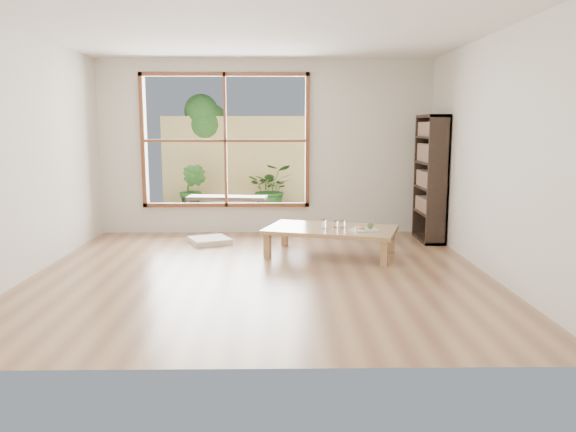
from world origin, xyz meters
name	(u,v)px	position (x,y,z in m)	size (l,w,h in m)	color
ground	(261,273)	(0.00, 0.00, 0.00)	(5.00, 5.00, 0.00)	#A77E53
low_table	(331,231)	(0.85, 0.87, 0.31)	(1.79, 1.34, 0.35)	tan
floor_cushion	(210,240)	(-0.77, 1.64, 0.04)	(0.51, 0.51, 0.07)	white
bookshelf	(430,178)	(2.34, 1.79, 0.89)	(0.28, 0.80, 1.77)	black
glass_tall	(324,224)	(0.76, 0.82, 0.41)	(0.07, 0.07, 0.12)	silver
glass_mid	(343,224)	(1.01, 0.92, 0.39)	(0.06, 0.06, 0.09)	silver
glass_short	(336,224)	(0.92, 0.91, 0.39)	(0.07, 0.07, 0.09)	silver
glass_small	(324,223)	(0.78, 1.00, 0.39)	(0.06, 0.06, 0.08)	silver
food_tray	(365,229)	(1.26, 0.68, 0.37)	(0.36, 0.30, 0.10)	white
deck	(233,220)	(-0.60, 3.56, 0.00)	(2.80, 2.00, 0.05)	#312C24
garden_bench	(227,200)	(-0.68, 3.37, 0.39)	(1.37, 0.54, 0.42)	black
bamboo_fence	(237,165)	(-0.60, 4.56, 0.90)	(2.80, 0.06, 1.80)	#D9B96F
shrub_right	(271,188)	(0.06, 4.22, 0.48)	(0.82, 0.71, 0.91)	#316826
shrub_left	(193,189)	(-1.37, 4.11, 0.48)	(0.51, 0.41, 0.92)	#316826
garden_tree	(202,126)	(-1.28, 4.86, 1.63)	(1.04, 0.85, 2.22)	#4C3D2D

